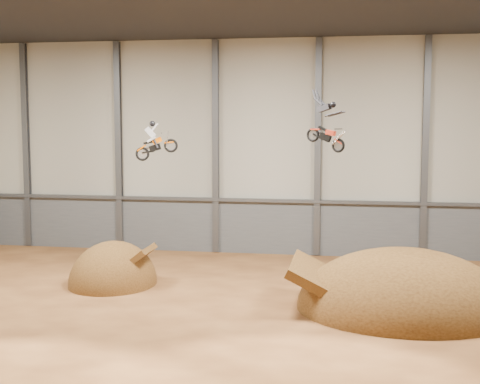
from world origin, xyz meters
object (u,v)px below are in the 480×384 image
takeoff_ramp (113,284)px  fmx_rider_a (158,137)px  fmx_rider_b (324,121)px  landing_ramp (403,310)px

takeoff_ramp → fmx_rider_a: size_ratio=2.35×
fmx_rider_b → landing_ramp: bearing=31.1°
takeoff_ramp → landing_ramp: 15.24m
landing_ramp → takeoff_ramp: bearing=171.0°
landing_ramp → fmx_rider_a: fmx_rider_a is taller
landing_ramp → fmx_rider_b: fmx_rider_b is taller
takeoff_ramp → fmx_rider_a: bearing=19.8°
landing_ramp → fmx_rider_b: (-3.79, -0.25, 8.74)m
takeoff_ramp → fmx_rider_b: 14.50m
takeoff_ramp → fmx_rider_a: (2.38, 0.85, 7.89)m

